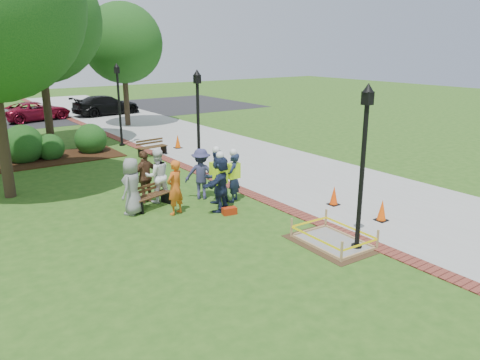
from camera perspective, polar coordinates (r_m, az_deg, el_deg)
ground at (r=13.96m, az=1.20°, el=-5.40°), size 100.00×100.00×0.00m
sidewalk at (r=24.60m, az=-3.40°, el=4.11°), size 6.00×60.00×0.02m
brick_edging at (r=23.08m, az=-10.24°, el=3.09°), size 0.50×60.00×0.03m
mulch_bed at (r=23.46m, az=-22.91°, el=2.28°), size 7.00×3.00×0.05m
parking_lot at (r=38.53m, az=-23.76°, el=7.15°), size 36.00×12.00×0.01m
wet_concrete_pad at (r=12.83m, az=11.27°, el=-6.59°), size 1.77×2.35×0.55m
bench_near at (r=15.50m, az=-10.66°, el=-2.50°), size 1.47×0.85×0.75m
bench_far at (r=22.83m, az=-10.62°, el=3.53°), size 1.48×0.62×0.78m
cone_front at (r=14.71m, az=16.91°, el=-3.61°), size 0.34×0.34×0.68m
cone_back at (r=15.76m, az=11.38°, el=-1.93°), size 0.34×0.34×0.67m
cone_far at (r=24.28m, az=-7.60°, el=4.64°), size 0.36×0.36×0.72m
toolbox at (r=14.70m, az=-1.30°, el=-3.79°), size 0.48×0.32×0.22m
lamp_near at (r=11.97m, az=14.79°, el=2.84°), size 0.28×0.28×4.26m
lamp_mid at (r=18.04m, az=-5.13°, el=7.65°), size 0.28×0.28×4.26m
lamp_far at (r=25.21m, az=-14.56°, el=9.61°), size 0.28×0.28×4.26m
tree_back at (r=25.82m, az=-23.49°, el=17.50°), size 6.12×6.12×9.38m
tree_right at (r=31.60m, az=-14.12°, el=15.87°), size 5.01×5.01×7.75m
shrub_b at (r=23.53m, az=-24.74°, el=2.06°), size 1.83×1.83×1.83m
shrub_c at (r=23.58m, az=-21.97°, el=2.40°), size 1.27×1.27×1.27m
shrub_d at (r=24.35m, az=-17.60°, el=3.23°), size 1.55×1.55×1.55m
shrub_e at (r=24.12m, az=-22.81°, el=2.60°), size 0.99×0.99×0.99m
casual_person_a at (r=14.90m, az=-13.03°, el=-0.75°), size 0.68×0.65×1.80m
casual_person_b at (r=14.64m, az=-7.94°, el=-0.91°), size 0.65×0.54×1.74m
casual_person_c at (r=15.89m, az=-10.06°, el=0.51°), size 0.63×0.45×1.82m
casual_person_d at (r=15.93m, az=-11.47°, el=0.40°), size 0.64×0.49×1.78m
casual_person_e at (r=16.03m, az=-4.74°, el=0.73°), size 0.67×0.63×1.75m
hivis_worker_a at (r=14.83m, az=-2.42°, el=-0.18°), size 0.68×0.63×1.94m
hivis_worker_b at (r=15.68m, az=-0.81°, el=0.55°), size 0.64×0.60×1.83m
hivis_worker_c at (r=15.59m, az=-2.88°, el=0.62°), size 0.57×0.37×1.93m
parked_car_c at (r=36.25m, az=-23.54°, el=6.68°), size 2.95×4.75×1.44m
parked_car_d at (r=37.42m, az=-15.90°, el=7.65°), size 2.63×5.09×1.60m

